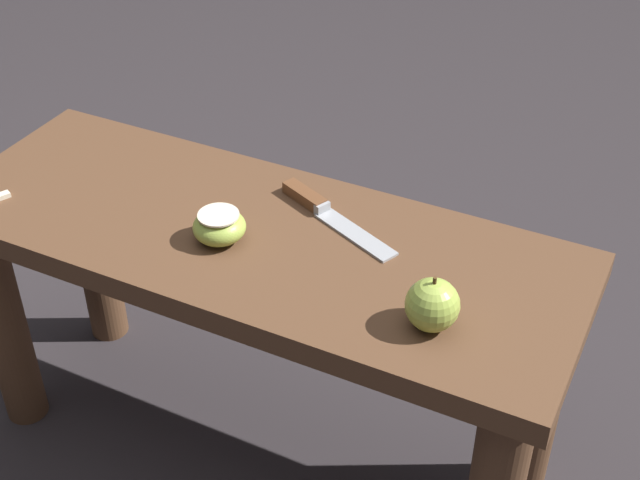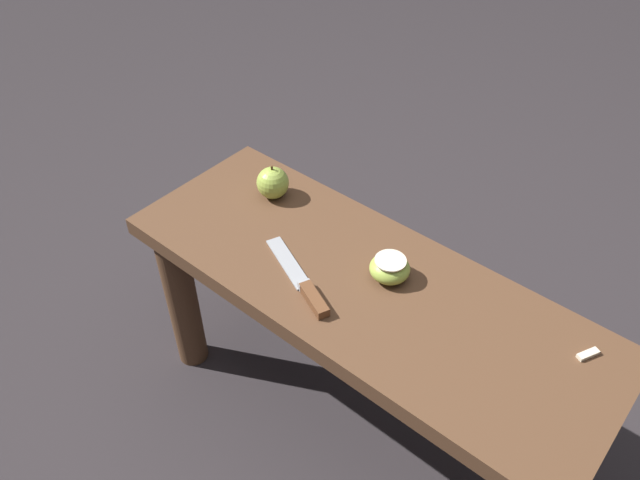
{
  "view_description": "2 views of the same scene",
  "coord_description": "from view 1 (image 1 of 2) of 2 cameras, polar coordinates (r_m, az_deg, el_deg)",
  "views": [
    {
      "loc": [
        -0.59,
        0.95,
        1.3
      ],
      "look_at": [
        -0.12,
        0.01,
        0.52
      ],
      "focal_mm": 50.0,
      "sensor_mm": 36.0,
      "label": 1
    },
    {
      "loc": [
        0.49,
        -0.72,
        1.38
      ],
      "look_at": [
        -0.12,
        0.01,
        0.52
      ],
      "focal_mm": 35.0,
      "sensor_mm": 36.0,
      "label": 2
    }
  ],
  "objects": [
    {
      "name": "knife",
      "position": [
        1.42,
        0.05,
        2.06
      ],
      "size": [
        0.24,
        0.12,
        0.02
      ],
      "rotation": [
        0.0,
        0.0,
        2.73
      ],
      "color": "#9EA0A5",
      "rests_on": "wooden_bench"
    },
    {
      "name": "apple_cut",
      "position": [
        1.35,
        -6.46,
        0.87
      ],
      "size": [
        0.08,
        0.08,
        0.05
      ],
      "color": "#9EB747",
      "rests_on": "wooden_bench"
    },
    {
      "name": "ground_plane",
      "position": [
        1.72,
        -3.54,
        -12.89
      ],
      "size": [
        8.0,
        8.0,
        0.0
      ],
      "primitive_type": "plane",
      "color": "#2D282B"
    },
    {
      "name": "wooden_bench",
      "position": [
        1.45,
        -4.08,
        -3.29
      ],
      "size": [
        1.03,
        0.38,
        0.49
      ],
      "color": "brown",
      "rests_on": "ground_plane"
    },
    {
      "name": "apple_whole",
      "position": [
        1.19,
        7.2,
        -4.14
      ],
      "size": [
        0.07,
        0.07,
        0.08
      ],
      "color": "#9EB747",
      "rests_on": "wooden_bench"
    }
  ]
}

